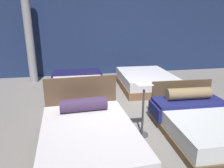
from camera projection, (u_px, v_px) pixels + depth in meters
name	position (u px, v px, depth m)	size (l,w,h in m)	color
ground_plane	(127.00, 112.00, 4.85)	(18.00, 18.00, 0.02)	gray
showroom_back_wall	(103.00, 30.00, 7.93)	(18.00, 0.06, 3.50)	navy
bed_0	(88.00, 136.00, 3.39)	(1.67, 2.25, 0.98)	brown
bed_1	(201.00, 121.00, 3.86)	(1.59, 2.00, 0.81)	brown
bed_2	(78.00, 85.00, 6.16)	(1.61, 2.13, 0.51)	#2C2D31
bed_3	(146.00, 81.00, 6.53)	(1.68, 2.19, 0.49)	brown
price_sign	(143.00, 116.00, 3.73)	(0.28, 0.24, 1.01)	#3F3F44
support_pillar	(29.00, 31.00, 6.75)	(0.27, 0.27, 3.50)	#99999E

